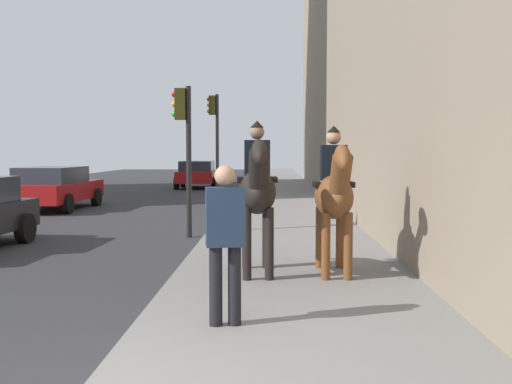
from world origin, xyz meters
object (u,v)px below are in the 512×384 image
Objects in this scene: mounted_horse_far at (334,194)px; traffic_light_near_curb at (184,136)px; mounted_horse_near at (257,189)px; pedestrian_greeting at (225,234)px; car_mid_lane at (197,174)px; car_near_lane at (54,187)px; traffic_light_far_curb at (215,131)px.

traffic_light_near_curb reaches higher than mounted_horse_far.
mounted_horse_near is 1.03× the size of mounted_horse_far.
car_mid_lane is (25.79, 3.45, -0.33)m from pedestrian_greeting.
car_near_lane is 1.33× the size of traffic_light_near_curb.
traffic_light_far_curb reaches higher than car_near_lane.
car_mid_lane is 9.90m from traffic_light_far_curb.
traffic_light_far_curb is (-9.54, -1.83, 1.94)m from car_mid_lane.
traffic_light_far_curb is (8.89, 0.14, 0.39)m from traffic_light_near_curb.
mounted_horse_near is at bearing -145.38° from car_near_lane.
mounted_horse_far is at bearing 88.62° from mounted_horse_near.
pedestrian_greeting is at bearing -151.57° from car_near_lane.
mounted_horse_near is 0.57× the size of traffic_light_far_curb.
traffic_light_near_curb is (4.70, 1.76, 0.91)m from mounted_horse_near.
car_mid_lane is (23.09, 4.87, -0.57)m from mounted_horse_far.
traffic_light_far_curb is (16.25, 1.62, 1.61)m from pedestrian_greeting.
traffic_light_far_curb is at bearing 0.92° from traffic_light_near_curb.
pedestrian_greeting is 0.42× the size of car_mid_lane.
mounted_horse_far reaches higher than car_mid_lane.
pedestrian_greeting is at bearing -28.87° from mounted_horse_far.
car_mid_lane is 18.59m from traffic_light_near_curb.
mounted_horse_near is at bearing -159.53° from traffic_light_near_curb.
pedestrian_greeting is at bearing -168.65° from traffic_light_near_curb.
traffic_light_far_curb is at bearing -168.43° from mounted_horse_far.
pedestrian_greeting is 7.61m from traffic_light_near_curb.
traffic_light_far_curb is at bearing -62.32° from car_near_lane.
car_mid_lane is 1.17× the size of traffic_light_near_curb.
car_mid_lane is at bearing 6.12° from traffic_light_near_curb.
mounted_horse_far is 13.81m from car_near_lane.
car_mid_lane is (23.13, 3.73, -0.64)m from mounted_horse_near.
traffic_light_far_curb is (2.46, -5.16, 1.94)m from car_near_lane.
traffic_light_near_curb reaches higher than mounted_horse_near.
traffic_light_far_curb reaches higher than pedestrian_greeting.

